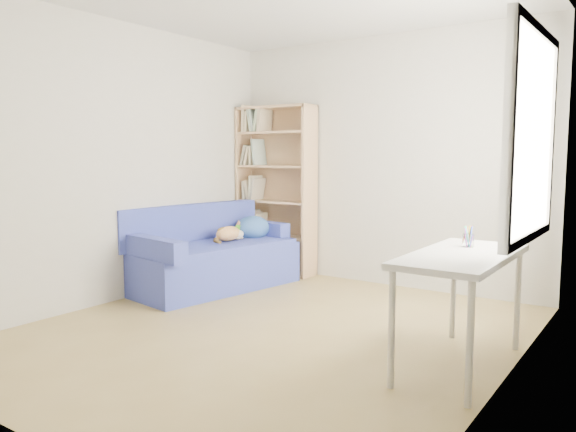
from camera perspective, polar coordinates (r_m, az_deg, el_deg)
The scene contains 6 objects.
ground at distance 4.47m, azimuth -1.93°, elevation -11.63°, with size 4.00×4.00×0.00m, color olive.
room_shell at distance 4.23m, azimuth -0.64°, elevation 9.81°, with size 3.54×4.04×2.62m.
sofa at distance 5.88m, azimuth -7.63°, elevation -4.07°, with size 1.09×1.86×0.85m.
bookshelf at distance 6.49m, azimuth -1.24°, elevation 1.94°, with size 0.96×0.30×1.92m.
desk at distance 3.75m, azimuth 17.26°, elevation -4.73°, with size 0.56×1.21×0.75m.
pen_cup at distance 3.99m, azimuth 17.83°, elevation -2.22°, with size 0.08×0.08×0.15m.
Camera 1 is at (2.53, -3.42, 1.37)m, focal length 35.00 mm.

